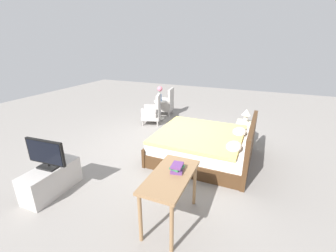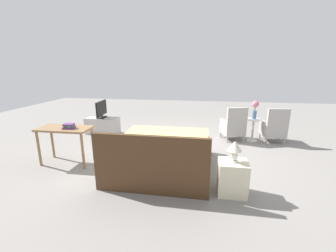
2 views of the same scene
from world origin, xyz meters
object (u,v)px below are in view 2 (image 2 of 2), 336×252
(tv_stand, at_px, (103,126))
(armchair_by_window_right, at_px, (233,127))
(flower_vase, at_px, (255,108))
(side_table, at_px, (253,127))
(nightstand, at_px, (232,178))
(bed, at_px, (162,154))
(vanity_desk, at_px, (65,133))
(tv_flatscreen, at_px, (101,109))
(armchair_by_window_left, at_px, (274,128))
(book_stack, at_px, (69,126))
(table_lamp, at_px, (235,148))

(tv_stand, bearing_deg, armchair_by_window_right, 179.48)
(armchair_by_window_right, xyz_separation_m, flower_vase, (-0.50, 0.01, 0.53))
(side_table, relative_size, nightstand, 1.13)
(bed, height_order, side_table, bed)
(tv_stand, bearing_deg, vanity_desk, 94.92)
(side_table, height_order, tv_flatscreen, tv_flatscreen)
(bed, bearing_deg, flower_vase, -135.88)
(armchair_by_window_right, relative_size, flower_vase, 1.93)
(flower_vase, bearing_deg, armchair_by_window_left, -178.95)
(nightstand, height_order, vanity_desk, vanity_desk)
(tv_stand, bearing_deg, book_stack, 98.32)
(armchair_by_window_right, height_order, tv_stand, armchair_by_window_right)
(bed, bearing_deg, vanity_desk, 0.48)
(tv_flatscreen, xyz_separation_m, book_stack, (-0.31, 2.13, 0.07))
(armchair_by_window_left, distance_m, nightstand, 3.06)
(armchair_by_window_right, distance_m, tv_flatscreen, 3.76)
(book_stack, bearing_deg, tv_stand, -81.68)
(nightstand, bearing_deg, armchair_by_window_left, -116.58)
(armchair_by_window_right, relative_size, vanity_desk, 0.88)
(vanity_desk, bearing_deg, flower_vase, -153.36)
(nightstand, relative_size, tv_stand, 0.56)
(tv_flatscreen, bearing_deg, table_lamp, 140.84)
(nightstand, relative_size, table_lamp, 1.63)
(table_lamp, height_order, vanity_desk, table_lamp)
(tv_flatscreen, relative_size, book_stack, 2.91)
(armchair_by_window_right, distance_m, vanity_desk, 4.12)
(flower_vase, height_order, tv_flatscreen, flower_vase)
(armchair_by_window_left, distance_m, book_stack, 4.94)
(bed, relative_size, tv_stand, 2.11)
(tv_stand, height_order, vanity_desk, vanity_desk)
(armchair_by_window_right, bearing_deg, tv_flatscreen, -0.52)
(tv_stand, height_order, book_stack, book_stack)
(bed, bearing_deg, tv_flatscreen, -43.74)
(side_table, distance_m, book_stack, 4.47)
(nightstand, bearing_deg, side_table, -107.20)
(armchair_by_window_left, bearing_deg, side_table, 1.05)
(armchair_by_window_left, xyz_separation_m, side_table, (0.52, 0.01, 0.01))
(side_table, bearing_deg, nightstand, 72.80)
(armchair_by_window_left, relative_size, vanity_desk, 0.88)
(flower_vase, height_order, book_stack, flower_vase)
(armchair_by_window_right, relative_size, tv_stand, 0.96)
(nightstand, height_order, table_lamp, table_lamp)
(armchair_by_window_right, distance_m, side_table, 0.50)
(flower_vase, bearing_deg, side_table, 0.00)
(bed, distance_m, tv_flatscreen, 3.02)
(vanity_desk, bearing_deg, side_table, -153.36)
(tv_flatscreen, bearing_deg, armchair_by_window_right, 179.48)
(table_lamp, bearing_deg, book_stack, -11.75)
(bed, height_order, armchair_by_window_right, bed)
(bed, relative_size, vanity_desk, 1.95)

